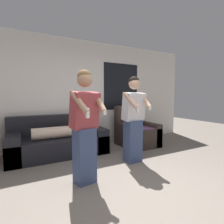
% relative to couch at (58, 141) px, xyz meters
% --- Properties ---
extents(ground_plane, '(14.00, 14.00, 0.00)m').
position_rel_couch_xyz_m(ground_plane, '(0.53, -2.11, -0.30)').
color(ground_plane, slate).
extents(wall_back, '(6.99, 0.07, 2.70)m').
position_rel_couch_xyz_m(wall_back, '(0.55, 0.50, 1.06)').
color(wall_back, silver).
rests_on(wall_back, ground_plane).
extents(couch, '(2.02, 0.94, 0.85)m').
position_rel_couch_xyz_m(couch, '(0.00, 0.00, 0.00)').
color(couch, black).
rests_on(couch, ground_plane).
extents(armchair, '(0.87, 0.91, 1.03)m').
position_rel_couch_xyz_m(armchair, '(1.94, -0.21, 0.04)').
color(armchair, '#332823').
rests_on(armchair, ground_plane).
extents(person_left, '(0.45, 0.54, 1.65)m').
position_rel_couch_xyz_m(person_left, '(0.10, -1.51, 0.55)').
color(person_left, '#384770').
rests_on(person_left, ground_plane).
extents(person_right, '(0.47, 0.48, 1.65)m').
position_rel_couch_xyz_m(person_right, '(1.21, -1.14, 0.55)').
color(person_right, '#384770').
rests_on(person_right, ground_plane).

